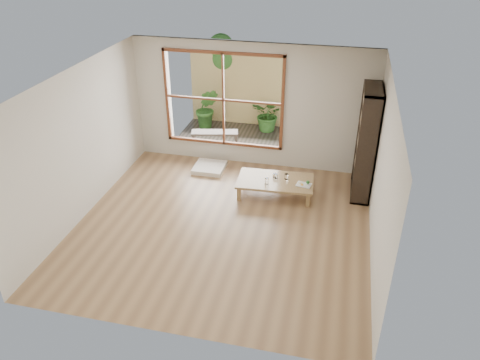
{
  "coord_description": "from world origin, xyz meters",
  "views": [
    {
      "loc": [
        1.79,
        -6.47,
        4.71
      ],
      "look_at": [
        0.15,
        0.68,
        0.55
      ],
      "focal_mm": 35.0,
      "sensor_mm": 36.0,
      "label": 1
    }
  ],
  "objects_px": {
    "low_table": "(275,182)",
    "bookshelf": "(366,143)",
    "food_tray": "(304,184)",
    "garden_bench": "(215,134)"
  },
  "relations": [
    {
      "from": "low_table",
      "to": "food_tray",
      "type": "relative_size",
      "value": 4.9
    },
    {
      "from": "bookshelf",
      "to": "food_tray",
      "type": "xyz_separation_m",
      "value": [
        -1.03,
        -0.5,
        -0.72
      ]
    },
    {
      "from": "garden_bench",
      "to": "low_table",
      "type": "bearing_deg",
      "value": -59.47
    },
    {
      "from": "low_table",
      "to": "food_tray",
      "type": "distance_m",
      "value": 0.57
    },
    {
      "from": "low_table",
      "to": "bookshelf",
      "type": "height_order",
      "value": "bookshelf"
    },
    {
      "from": "bookshelf",
      "to": "food_tray",
      "type": "bearing_deg",
      "value": -154.21
    },
    {
      "from": "low_table",
      "to": "food_tray",
      "type": "height_order",
      "value": "food_tray"
    },
    {
      "from": "bookshelf",
      "to": "food_tray",
      "type": "distance_m",
      "value": 1.36
    },
    {
      "from": "low_table",
      "to": "garden_bench",
      "type": "relative_size",
      "value": 1.33
    },
    {
      "from": "low_table",
      "to": "bookshelf",
      "type": "bearing_deg",
      "value": 12.31
    }
  ]
}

